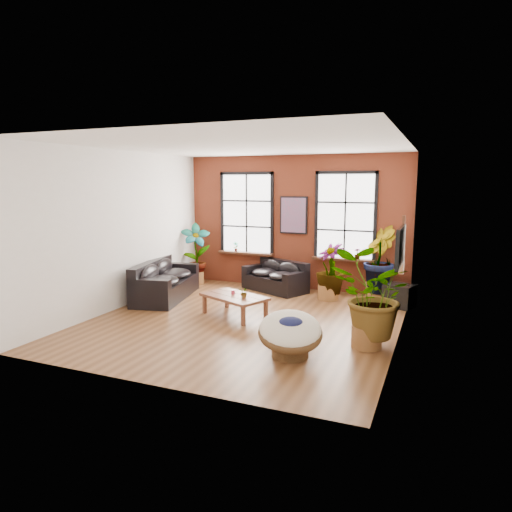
{
  "coord_description": "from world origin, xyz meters",
  "views": [
    {
      "loc": [
        3.64,
        -8.23,
        2.79
      ],
      "look_at": [
        0.0,
        0.6,
        1.25
      ],
      "focal_mm": 32.0,
      "sensor_mm": 36.0,
      "label": 1
    }
  ],
  "objects_px": {
    "sofa_back": "(276,277)",
    "sofa_left": "(164,281)",
    "papasan_chair": "(290,332)",
    "coffee_table": "(234,298)"
  },
  "relations": [
    {
      "from": "sofa_back",
      "to": "sofa_left",
      "type": "distance_m",
      "value": 2.89
    },
    {
      "from": "sofa_back",
      "to": "papasan_chair",
      "type": "height_order",
      "value": "papasan_chair"
    },
    {
      "from": "sofa_left",
      "to": "papasan_chair",
      "type": "height_order",
      "value": "sofa_left"
    },
    {
      "from": "coffee_table",
      "to": "sofa_back",
      "type": "bearing_deg",
      "value": 112.81
    },
    {
      "from": "sofa_back",
      "to": "coffee_table",
      "type": "distance_m",
      "value": 2.54
    },
    {
      "from": "coffee_table",
      "to": "papasan_chair",
      "type": "xyz_separation_m",
      "value": [
        1.8,
        -1.72,
        0.01
      ]
    },
    {
      "from": "sofa_left",
      "to": "coffee_table",
      "type": "height_order",
      "value": "sofa_left"
    },
    {
      "from": "coffee_table",
      "to": "papasan_chair",
      "type": "distance_m",
      "value": 2.49
    },
    {
      "from": "papasan_chair",
      "to": "coffee_table",
      "type": "bearing_deg",
      "value": 113.61
    },
    {
      "from": "sofa_back",
      "to": "sofa_left",
      "type": "relative_size",
      "value": 0.77
    }
  ]
}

